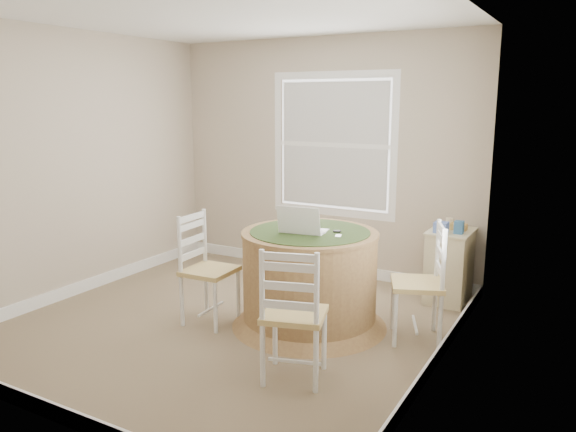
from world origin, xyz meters
The scene contains 14 objects.
room centered at (0.17, 0.16, 1.30)m, with size 3.64×3.64×2.64m.
round_table centered at (0.62, 0.31, 0.45)m, with size 1.34×1.34×0.84m.
chair_left centered at (-0.17, -0.06, 0.47)m, with size 0.42×0.40×0.95m, color white, non-canonical shape.
chair_near centered at (0.96, -0.59, 0.47)m, with size 0.42×0.40×0.95m, color white, non-canonical shape.
chair_right centered at (1.51, 0.48, 0.47)m, with size 0.42×0.40×0.95m, color white, non-canonical shape.
laptop centered at (0.59, 0.25, 0.87)m, with size 0.41×0.37×0.25m.
mouse centered at (0.74, 0.29, 0.85)m, with size 0.07×0.11×0.04m, color white.
phone centered at (0.90, 0.27, 0.84)m, with size 0.04×0.09×0.02m, color #B7BABF.
keys centered at (0.83, 0.39, 0.84)m, with size 0.06×0.05×0.03m, color black.
corner_chest centered at (1.52, 1.52, 0.35)m, with size 0.40×0.54×0.71m.
tissue_box centered at (1.46, 1.39, 0.76)m, with size 0.12×0.12×0.10m, color #5978CD.
box_yellow centered at (1.57, 1.57, 0.74)m, with size 0.15×0.10×0.06m, color #BF9243.
box_blue centered at (1.60, 1.42, 0.77)m, with size 0.08×0.08×0.12m, color #316293.
cup_cream centered at (1.47, 1.64, 0.75)m, with size 0.07×0.07×0.09m, color beige.
Camera 1 is at (2.72, -3.80, 1.92)m, focal length 35.00 mm.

